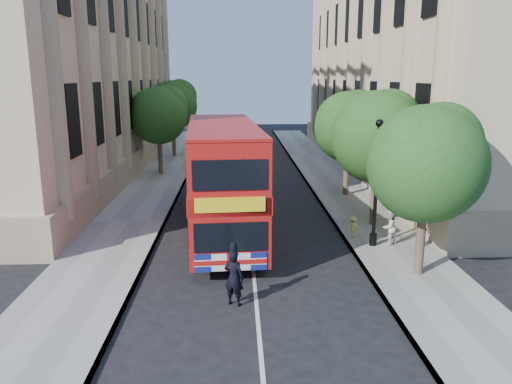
{
  "coord_description": "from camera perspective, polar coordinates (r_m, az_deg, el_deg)",
  "views": [
    {
      "loc": [
        -0.57,
        -13.28,
        6.92
      ],
      "look_at": [
        0.2,
        6.48,
        2.3
      ],
      "focal_mm": 35.0,
      "sensor_mm": 36.0,
      "label": 1
    }
  ],
  "objects": [
    {
      "name": "ground",
      "position": [
        14.98,
        0.2,
        -14.36
      ],
      "size": [
        120.0,
        120.0,
        0.0
      ],
      "primitive_type": "plane",
      "color": "black",
      "rests_on": "ground"
    },
    {
      "name": "pavement_right",
      "position": [
        25.08,
        12.46,
        -3.04
      ],
      "size": [
        3.5,
        80.0,
        0.12
      ],
      "primitive_type": "cube",
      "color": "gray",
      "rests_on": "ground"
    },
    {
      "name": "pavement_left",
      "position": [
        24.81,
        -14.22,
        -3.31
      ],
      "size": [
        3.5,
        80.0,
        0.12
      ],
      "primitive_type": "cube",
      "color": "gray",
      "rests_on": "ground"
    },
    {
      "name": "building_right",
      "position": [
        40.01,
        19.54,
        15.41
      ],
      "size": [
        12.0,
        38.0,
        18.0
      ],
      "primitive_type": "cube",
      "color": "#C5AC88",
      "rests_on": "ground"
    },
    {
      "name": "building_left",
      "position": [
        39.61,
        -22.58,
        15.2
      ],
      "size": [
        12.0,
        38.0,
        18.0
      ],
      "primitive_type": "cube",
      "color": "#C5AC88",
      "rests_on": "ground"
    },
    {
      "name": "tree_right_near",
      "position": [
        17.73,
        19.04,
        3.76
      ],
      "size": [
        4.0,
        4.0,
        6.08
      ],
      "color": "#473828",
      "rests_on": "ground"
    },
    {
      "name": "tree_right_mid",
      "position": [
        23.35,
        13.81,
        6.69
      ],
      "size": [
        4.2,
        4.2,
        6.37
      ],
      "color": "#473828",
      "rests_on": "ground"
    },
    {
      "name": "tree_right_far",
      "position": [
        29.14,
        10.58,
        7.8
      ],
      "size": [
        4.0,
        4.0,
        6.15
      ],
      "color": "#473828",
      "rests_on": "ground"
    },
    {
      "name": "tree_left_far",
      "position": [
        35.8,
        -11.03,
        8.95
      ],
      "size": [
        4.0,
        4.0,
        6.3
      ],
      "color": "#473828",
      "rests_on": "ground"
    },
    {
      "name": "tree_left_back",
      "position": [
        43.7,
        -9.47,
        10.07
      ],
      "size": [
        4.2,
        4.2,
        6.65
      ],
      "color": "#473828",
      "rests_on": "ground"
    },
    {
      "name": "lamp_post",
      "position": [
        20.54,
        13.55,
        0.39
      ],
      "size": [
        0.32,
        0.32,
        5.16
      ],
      "color": "black",
      "rests_on": "pavement_right"
    },
    {
      "name": "double_decker_bus",
      "position": [
        21.42,
        -3.8,
        1.72
      ],
      "size": [
        3.5,
        10.68,
        4.86
      ],
      "rotation": [
        0.0,
        0.0,
        0.07
      ],
      "color": "#A20E0B",
      "rests_on": "ground"
    },
    {
      "name": "box_van",
      "position": [
        28.95,
        -4.63,
        2.1
      ],
      "size": [
        2.26,
        5.06,
        2.84
      ],
      "rotation": [
        0.0,
        0.0,
        0.05
      ],
      "color": "black",
      "rests_on": "ground"
    },
    {
      "name": "police_constable",
      "position": [
        15.5,
        -2.54,
        -9.78
      ],
      "size": [
        0.76,
        0.65,
        1.77
      ],
      "primitive_type": "imported",
      "rotation": [
        0.0,
        0.0,
        2.71
      ],
      "color": "black",
      "rests_on": "ground"
    },
    {
      "name": "woman_pedestrian",
      "position": [
        21.22,
        14.97,
        -3.91
      ],
      "size": [
        0.91,
        0.87,
        1.47
      ],
      "primitive_type": "imported",
      "rotation": [
        0.0,
        0.0,
        3.76
      ],
      "color": "silver",
      "rests_on": "pavement_right"
    },
    {
      "name": "child_a",
      "position": [
        21.28,
        18.27,
        -4.51
      ],
      "size": [
        0.7,
        0.33,
        1.17
      ],
      "primitive_type": "imported",
      "rotation": [
        0.0,
        0.0,
        3.07
      ],
      "color": "#CA5723",
      "rests_on": "pavement_right"
    },
    {
      "name": "child_b",
      "position": [
        21.85,
        11.03,
        -3.94
      ],
      "size": [
        0.66,
        0.45,
        0.93
      ],
      "primitive_type": "imported",
      "rotation": [
        0.0,
        0.0,
        2.96
      ],
      "color": "#E3CB4D",
      "rests_on": "pavement_right"
    }
  ]
}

